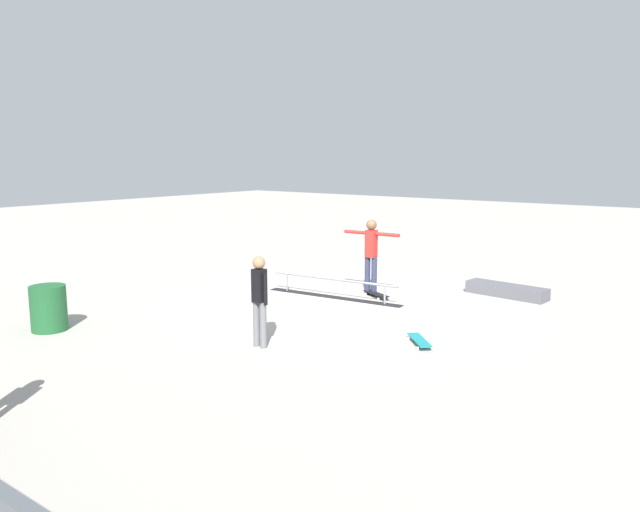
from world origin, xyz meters
The scene contains 8 objects.
ground_plane centered at (0.00, 0.00, 0.00)m, with size 60.00×60.00×0.00m, color #ADA89E.
grind_rail centered at (0.40, -0.37, 0.19)m, with size 3.30×0.56×0.44m.
skate_ledge centered at (-2.64, -2.78, 0.13)m, with size 1.80×0.49×0.27m, color #595960.
skater_main centered at (-0.11, -1.10, 0.99)m, with size 1.38×0.23×1.71m.
skateboard_main centered at (-0.34, -0.96, 0.07)m, with size 0.81×0.53×0.09m.
bystander_black_shirt centered at (-0.69, 3.24, 0.86)m, with size 0.34×0.21×1.51m.
loose_skateboard_teal centered at (-2.73, 1.55, 0.07)m, with size 0.70×0.71×0.09m.
trash_bin centered at (3.01, 4.80, 0.41)m, with size 0.63×0.63×0.82m, color #1E592D.
Camera 1 is at (-7.30, 10.41, 3.13)m, focal length 34.30 mm.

